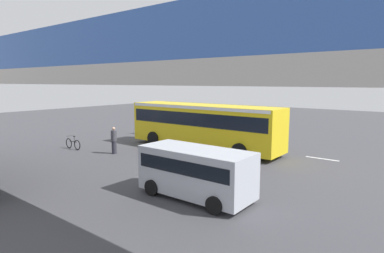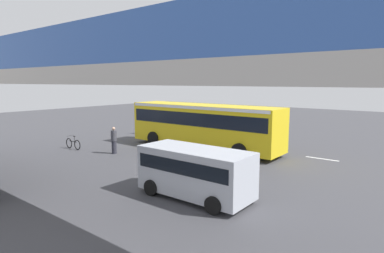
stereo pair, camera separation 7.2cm
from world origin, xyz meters
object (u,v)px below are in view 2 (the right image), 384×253
at_px(parked_van, 195,170).
at_px(bicycle_black, 73,144).
at_px(pedestrian, 114,140).
at_px(traffic_sign, 158,114).
at_px(city_bus, 203,123).

height_order(parked_van, bicycle_black, parked_van).
height_order(bicycle_black, pedestrian, pedestrian).
height_order(pedestrian, traffic_sign, traffic_sign).
height_order(city_bus, traffic_sign, city_bus).
bearing_deg(city_bus, traffic_sign, -20.31).
bearing_deg(city_bus, pedestrian, 52.50).
xyz_separation_m(city_bus, pedestrian, (3.76, 4.90, -1.00)).
relative_size(parked_van, bicycle_black, 2.71).
relative_size(city_bus, traffic_sign, 4.12).
distance_m(parked_van, traffic_sign, 16.39).
relative_size(bicycle_black, pedestrian, 0.99).
height_order(city_bus, parked_van, city_bus).
xyz_separation_m(bicycle_black, pedestrian, (-3.48, -0.87, 0.51)).
distance_m(city_bus, parked_van, 9.77).
height_order(city_bus, bicycle_black, city_bus).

